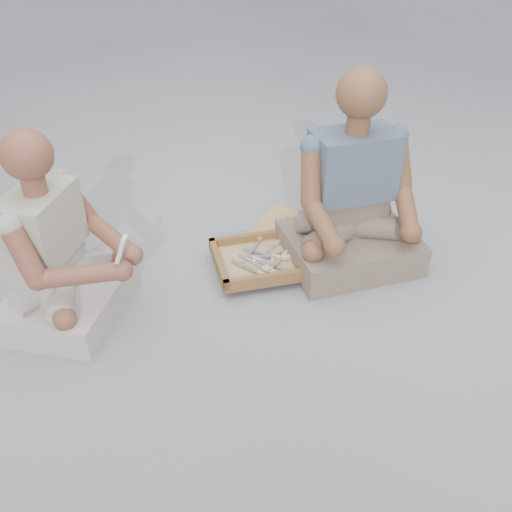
# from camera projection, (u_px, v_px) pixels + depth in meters

# --- Properties ---
(ground) EXTENTS (60.00, 60.00, 0.00)m
(ground) POSITION_uv_depth(u_px,v_px,m) (270.00, 332.00, 2.31)
(ground) COLOR #9C9CA2
(ground) RESTS_ON ground
(carved_panel) EXTENTS (0.63, 0.52, 0.04)m
(carved_panel) POSITION_uv_depth(u_px,v_px,m) (309.00, 234.00, 2.88)
(carved_panel) COLOR #A17F3E
(carved_panel) RESTS_ON ground
(tool_tray) EXTENTS (0.55, 0.50, 0.06)m
(tool_tray) POSITION_uv_depth(u_px,v_px,m) (265.00, 260.00, 2.63)
(tool_tray) COLOR brown
(tool_tray) RESTS_ON carved_panel
(chisel_0) EXTENTS (0.22, 0.08, 0.02)m
(chisel_0) POSITION_uv_depth(u_px,v_px,m) (274.00, 259.00, 2.63)
(chisel_0) COLOR silver
(chisel_0) RESTS_ON tool_tray
(chisel_1) EXTENTS (0.07, 0.22, 0.02)m
(chisel_1) POSITION_uv_depth(u_px,v_px,m) (260.00, 238.00, 2.76)
(chisel_1) COLOR silver
(chisel_1) RESTS_ON tool_tray
(chisel_2) EXTENTS (0.20, 0.13, 0.02)m
(chisel_2) POSITION_uv_depth(u_px,v_px,m) (260.00, 273.00, 2.52)
(chisel_2) COLOR silver
(chisel_2) RESTS_ON tool_tray
(chisel_3) EXTENTS (0.22, 0.04, 0.02)m
(chisel_3) POSITION_uv_depth(u_px,v_px,m) (279.00, 258.00, 2.63)
(chisel_3) COLOR silver
(chisel_3) RESTS_ON tool_tray
(chisel_4) EXTENTS (0.22, 0.03, 0.02)m
(chisel_4) POSITION_uv_depth(u_px,v_px,m) (285.00, 256.00, 2.62)
(chisel_4) COLOR silver
(chisel_4) RESTS_ON tool_tray
(chisel_5) EXTENTS (0.16, 0.18, 0.02)m
(chisel_5) POSITION_uv_depth(u_px,v_px,m) (268.00, 268.00, 2.56)
(chisel_5) COLOR silver
(chisel_5) RESTS_ON tool_tray
(chisel_6) EXTENTS (0.18, 0.15, 0.02)m
(chisel_6) POSITION_uv_depth(u_px,v_px,m) (265.00, 269.00, 2.56)
(chisel_6) COLOR silver
(chisel_6) RESTS_ON tool_tray
(chisel_7) EXTENTS (0.11, 0.21, 0.02)m
(chisel_7) POSITION_uv_depth(u_px,v_px,m) (284.00, 254.00, 2.64)
(chisel_7) COLOR silver
(chisel_7) RESTS_ON tool_tray
(chisel_8) EXTENTS (0.12, 0.20, 0.02)m
(chisel_8) POSITION_uv_depth(u_px,v_px,m) (277.00, 244.00, 2.73)
(chisel_8) COLOR silver
(chisel_8) RESTS_ON tool_tray
(chisel_9) EXTENTS (0.21, 0.11, 0.02)m
(chisel_9) POSITION_uv_depth(u_px,v_px,m) (292.00, 272.00, 2.54)
(chisel_9) COLOR silver
(chisel_9) RESTS_ON tool_tray
(chisel_10) EXTENTS (0.22, 0.08, 0.02)m
(chisel_10) POSITION_uv_depth(u_px,v_px,m) (276.00, 256.00, 2.63)
(chisel_10) COLOR silver
(chisel_10) RESTS_ON tool_tray
(chisel_11) EXTENTS (0.21, 0.09, 0.02)m
(chisel_11) POSITION_uv_depth(u_px,v_px,m) (287.00, 253.00, 2.66)
(chisel_11) COLOR silver
(chisel_11) RESTS_ON tool_tray
(wood_chip_0) EXTENTS (0.02, 0.02, 0.00)m
(wood_chip_0) POSITION_uv_depth(u_px,v_px,m) (303.00, 306.00, 2.44)
(wood_chip_0) COLOR tan
(wood_chip_0) RESTS_ON ground
(wood_chip_1) EXTENTS (0.02, 0.02, 0.00)m
(wood_chip_1) POSITION_uv_depth(u_px,v_px,m) (292.00, 282.00, 2.58)
(wood_chip_1) COLOR tan
(wood_chip_1) RESTS_ON ground
(wood_chip_2) EXTENTS (0.02, 0.02, 0.00)m
(wood_chip_2) POSITION_uv_depth(u_px,v_px,m) (316.00, 231.00, 2.94)
(wood_chip_2) COLOR tan
(wood_chip_2) RESTS_ON ground
(wood_chip_3) EXTENTS (0.02, 0.02, 0.00)m
(wood_chip_3) POSITION_uv_depth(u_px,v_px,m) (334.00, 231.00, 2.95)
(wood_chip_3) COLOR tan
(wood_chip_3) RESTS_ON ground
(wood_chip_4) EXTENTS (0.02, 0.02, 0.00)m
(wood_chip_4) POSITION_uv_depth(u_px,v_px,m) (205.00, 264.00, 2.70)
(wood_chip_4) COLOR tan
(wood_chip_4) RESTS_ON ground
(wood_chip_5) EXTENTS (0.02, 0.02, 0.00)m
(wood_chip_5) POSITION_uv_depth(u_px,v_px,m) (242.00, 308.00, 2.43)
(wood_chip_5) COLOR tan
(wood_chip_5) RESTS_ON ground
(wood_chip_6) EXTENTS (0.02, 0.02, 0.00)m
(wood_chip_6) POSITION_uv_depth(u_px,v_px,m) (255.00, 265.00, 2.69)
(wood_chip_6) COLOR tan
(wood_chip_6) RESTS_ON ground
(wood_chip_7) EXTENTS (0.02, 0.02, 0.00)m
(wood_chip_7) POSITION_uv_depth(u_px,v_px,m) (287.00, 270.00, 2.66)
(wood_chip_7) COLOR tan
(wood_chip_7) RESTS_ON ground
(wood_chip_8) EXTENTS (0.02, 0.02, 0.00)m
(wood_chip_8) POSITION_uv_depth(u_px,v_px,m) (334.00, 240.00, 2.87)
(wood_chip_8) COLOR tan
(wood_chip_8) RESTS_ON ground
(wood_chip_9) EXTENTS (0.02, 0.02, 0.00)m
(wood_chip_9) POSITION_uv_depth(u_px,v_px,m) (221.00, 301.00, 2.47)
(wood_chip_9) COLOR tan
(wood_chip_9) RESTS_ON ground
(wood_chip_10) EXTENTS (0.02, 0.02, 0.00)m
(wood_chip_10) POSITION_uv_depth(u_px,v_px,m) (252.00, 283.00, 2.57)
(wood_chip_10) COLOR tan
(wood_chip_10) RESTS_ON ground
(craftsman) EXTENTS (0.57, 0.56, 0.81)m
(craftsman) POSITION_uv_depth(u_px,v_px,m) (59.00, 258.00, 2.25)
(craftsman) COLOR beige
(craftsman) RESTS_ON ground
(companion) EXTENTS (0.71, 0.65, 0.91)m
(companion) POSITION_uv_depth(u_px,v_px,m) (353.00, 204.00, 2.56)
(companion) COLOR #806F5C
(companion) RESTS_ON ground
(mobile_phone) EXTENTS (0.05, 0.05, 0.11)m
(mobile_phone) POSITION_uv_depth(u_px,v_px,m) (121.00, 249.00, 2.09)
(mobile_phone) COLOR silver
(mobile_phone) RESTS_ON craftsman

